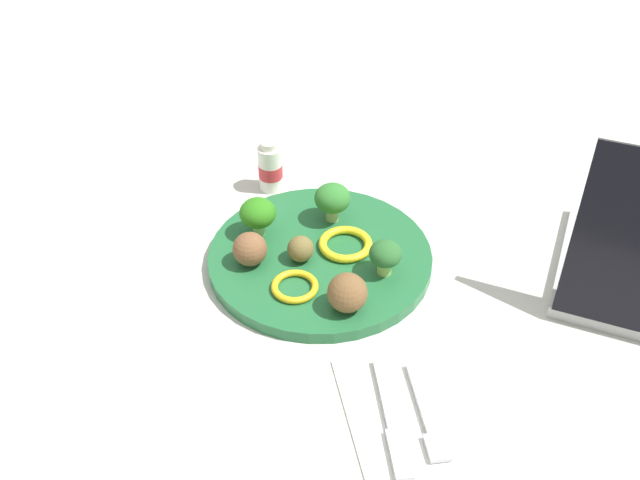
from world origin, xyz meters
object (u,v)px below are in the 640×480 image
at_px(meatball_mid_left, 301,249).
at_px(fork, 427,415).
at_px(broccoli_floret_mid_right, 385,255).
at_px(pepper_ring_center, 346,244).
at_px(meatball_mid_right, 351,292).
at_px(knife, 392,421).
at_px(plate, 320,257).
at_px(broccoli_floret_front_left, 258,214).
at_px(meatball_far_rim, 250,249).
at_px(napkin, 408,415).
at_px(broccoli_floret_far_rim, 332,199).
at_px(pepper_ring_near_rim, 295,286).
at_px(yogurt_bottle, 270,168).

xyz_separation_m(meatball_mid_left, fork, (0.26, 0.06, -0.02)).
distance_m(broccoli_floret_mid_right, meatball_mid_left, 0.10).
relative_size(broccoli_floret_mid_right, pepper_ring_center, 0.67).
xyz_separation_m(meatball_mid_left, meatball_mid_right, (0.10, 0.03, 0.01)).
height_order(broccoli_floret_mid_right, knife, broccoli_floret_mid_right).
xyz_separation_m(plate, broccoli_floret_mid_right, (0.06, 0.06, 0.04)).
height_order(broccoli_floret_front_left, meatball_far_rim, broccoli_floret_front_left).
bearing_deg(broccoli_floret_mid_right, knife, -19.15).
distance_m(pepper_ring_center, napkin, 0.25).
bearing_deg(broccoli_floret_far_rim, fork, -1.14).
bearing_deg(fork, meatball_mid_left, -167.72).
height_order(broccoli_floret_mid_right, meatball_mid_left, broccoli_floret_mid_right).
distance_m(pepper_ring_center, knife, 0.26).
bearing_deg(napkin, broccoli_floret_front_left, -166.27).
relative_size(plate, pepper_ring_center, 4.10).
bearing_deg(pepper_ring_near_rim, broccoli_floret_mid_right, 87.87).
xyz_separation_m(meatball_mid_left, pepper_ring_near_rim, (0.05, -0.02, -0.01)).
height_order(broccoli_floret_front_left, knife, broccoli_floret_front_left).
height_order(pepper_ring_near_rim, fork, pepper_ring_near_rim).
distance_m(fork, knife, 0.04).
distance_m(broccoli_floret_far_rim, fork, 0.33).
relative_size(broccoli_floret_far_rim, pepper_ring_near_rim, 0.95).
xyz_separation_m(meatball_far_rim, meatball_mid_left, (0.01, 0.06, -0.00)).
bearing_deg(broccoli_floret_mid_right, meatball_mid_left, -121.26).
distance_m(broccoli_floret_front_left, napkin, 0.33).
bearing_deg(knife, broccoli_floret_front_left, -169.82).
height_order(meatball_mid_left, pepper_ring_near_rim, meatball_mid_left).
distance_m(broccoli_floret_mid_right, yogurt_bottle, 0.25).
xyz_separation_m(pepper_ring_center, napkin, (0.25, -0.02, -0.02)).
distance_m(napkin, yogurt_bottle, 0.43).
relative_size(knife, yogurt_bottle, 1.89).
xyz_separation_m(broccoli_floret_front_left, broccoli_floret_mid_right, (0.12, 0.13, -0.00)).
height_order(broccoli_floret_mid_right, napkin, broccoli_floret_mid_right).
bearing_deg(meatball_far_rim, fork, 23.30).
relative_size(broccoli_floret_front_left, pepper_ring_center, 0.76).
height_order(meatball_mid_right, knife, meatball_mid_right).
xyz_separation_m(meatball_mid_left, napkin, (0.25, 0.04, -0.03)).
bearing_deg(broccoli_floret_mid_right, meatball_far_rim, -114.05).
distance_m(meatball_mid_left, pepper_ring_near_rim, 0.06).
bearing_deg(meatball_mid_right, broccoli_floret_front_left, -157.45).
bearing_deg(broccoli_floret_mid_right, pepper_ring_near_rim, -92.13).
height_order(meatball_mid_left, yogurt_bottle, yogurt_bottle).
height_order(broccoli_floret_front_left, napkin, broccoli_floret_front_left).
relative_size(broccoli_floret_mid_right, meatball_mid_right, 0.99).
relative_size(meatball_mid_right, pepper_ring_center, 0.67).
bearing_deg(knife, pepper_ring_near_rim, -168.39).
bearing_deg(broccoli_floret_mid_right, broccoli_floret_front_left, -133.37).
xyz_separation_m(pepper_ring_near_rim, fork, (0.21, 0.08, -0.01)).
height_order(pepper_ring_near_rim, knife, pepper_ring_near_rim).
xyz_separation_m(meatball_far_rim, pepper_ring_center, (0.01, 0.12, -0.02)).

